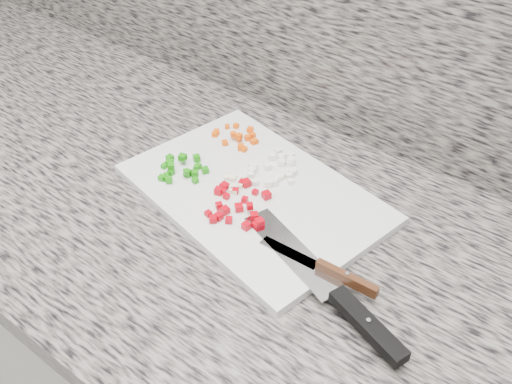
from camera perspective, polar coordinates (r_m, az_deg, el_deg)
countertop at (r=0.85m, az=1.30°, el=-5.36°), size 3.96×0.64×0.04m
cutting_board at (r=0.89m, az=-0.24°, el=-0.15°), size 0.44×0.34×0.01m
carrot_pile at (r=1.00m, az=-1.75°, el=5.54°), size 0.08×0.07×0.02m
onion_pile at (r=0.93m, az=2.03°, el=2.47°), size 0.08×0.10×0.01m
green_pepper_pile at (r=0.93m, az=-7.44°, el=2.37°), size 0.08×0.08×0.02m
red_pepper_pile at (r=0.86m, az=-1.82°, el=-1.24°), size 0.11×0.11×0.02m
garlic_pile at (r=0.90m, az=-2.07°, el=0.98°), size 0.05×0.05×0.01m
chef_knife at (r=0.74m, az=8.33°, el=-10.41°), size 0.30×0.13×0.02m
paring_knife at (r=0.77m, az=7.55°, el=-7.90°), size 0.18×0.02×0.02m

